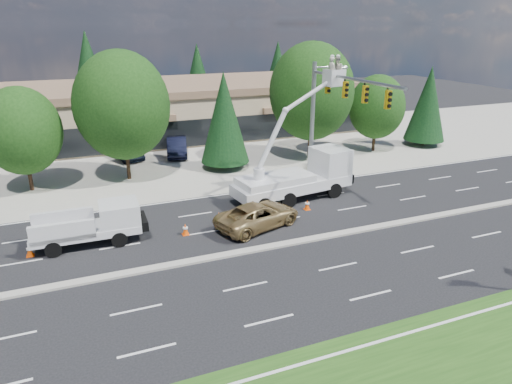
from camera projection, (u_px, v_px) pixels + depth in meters
name	position (u px, v px, depth m)	size (l,w,h in m)	color
ground	(224.00, 256.00, 24.08)	(140.00, 140.00, 0.00)	black
concrete_apron	(156.00, 159.00, 41.49)	(140.00, 22.00, 0.01)	#99988B
road_median	(224.00, 255.00, 24.06)	(120.00, 0.55, 0.12)	#99988B
strip_mall	(138.00, 110.00, 49.20)	(50.40, 15.40, 5.50)	tan
tree_front_c	(22.00, 131.00, 32.12)	(5.45, 5.45, 7.57)	#332114
tree_front_d	(122.00, 106.00, 34.09)	(7.12, 7.12, 9.88)	#332114
tree_front_e	(224.00, 118.00, 37.39)	(4.06, 4.06, 8.01)	#332114
tree_front_f	(311.00, 92.00, 39.59)	(7.38, 7.38, 10.23)	#332114
tree_front_g	(377.00, 107.00, 42.64)	(5.19, 5.19, 7.21)	#332114
tree_front_h	(428.00, 104.00, 44.75)	(3.94, 3.94, 7.76)	#332114
tree_back_b	(89.00, 72.00, 57.24)	(5.50, 5.50, 10.85)	#332114
tree_back_c	(198.00, 75.00, 62.44)	(4.62, 4.62, 9.11)	#332114
tree_back_d	(278.00, 72.00, 66.60)	(4.69, 4.69, 9.25)	#332114
signal_mast	(328.00, 108.00, 31.60)	(2.76, 10.16, 9.00)	gray
utility_pickup	(95.00, 228.00, 25.27)	(5.79, 2.38, 2.21)	silver
bucket_truck	(304.00, 168.00, 31.61)	(9.23, 3.67, 9.62)	silver
traffic_cone_a	(30.00, 250.00, 23.98)	(0.40, 0.40, 0.70)	#FA5007
traffic_cone_b	(185.00, 229.00, 26.43)	(0.40, 0.40, 0.70)	#FA5007
traffic_cone_c	(219.00, 218.00, 28.02)	(0.40, 0.40, 0.70)	#FA5007
traffic_cone_d	(307.00, 205.00, 30.01)	(0.40, 0.40, 0.70)	#FA5007
minivan	(258.00, 215.00, 27.32)	(2.48, 5.37, 1.49)	#A88A51
parked_car_west	(125.00, 150.00, 41.20)	(1.93, 4.80, 1.64)	black
parked_car_east	(177.00, 147.00, 42.26)	(1.77, 5.08, 1.67)	black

